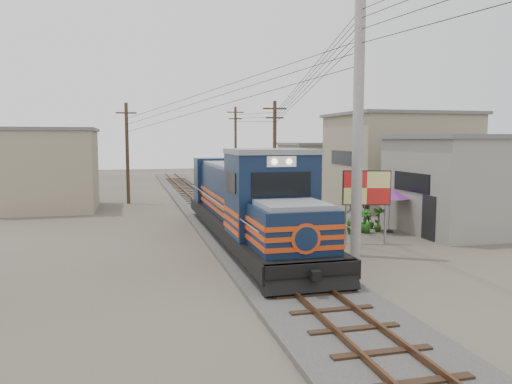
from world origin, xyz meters
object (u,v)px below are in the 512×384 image
object	(u,v)px
locomotive	(247,203)
vendor	(367,210)
billboard	(367,190)
market_umbrella	(390,193)

from	to	relation	value
locomotive	vendor	bearing A→B (deg)	21.84
locomotive	billboard	bearing A→B (deg)	-16.19
locomotive	market_umbrella	size ratio (longest dim) A/B	7.47
locomotive	market_umbrella	xyz separation A→B (m)	(7.24, 0.78, 0.15)
locomotive	market_umbrella	world-z (taller)	locomotive
locomotive	billboard	size ratio (longest dim) A/B	5.09
billboard	vendor	world-z (taller)	billboard
locomotive	billboard	distance (m)	5.14
locomotive	vendor	xyz separation A→B (m)	(7.08, 2.84, -0.93)
locomotive	billboard	world-z (taller)	locomotive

